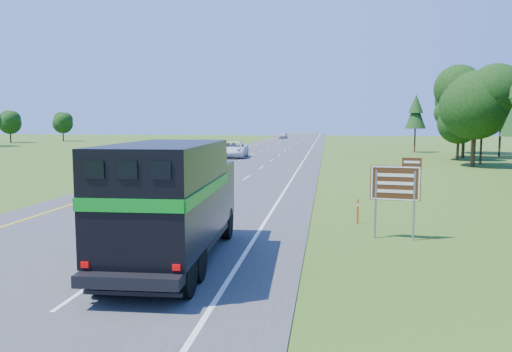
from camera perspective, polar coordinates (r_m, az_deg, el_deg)
The scene contains 7 objects.
road at distance 60.78m, azimuth 0.41°, elevation 2.03°, with size 15.00×260.00×0.04m, color #38383A.
lane_markings at distance 60.78m, azimuth 0.41°, elevation 2.06°, with size 11.15×260.00×0.01m.
horse_truck at distance 15.89m, azimuth -9.55°, elevation -2.64°, with size 3.06×8.78×3.84m.
white_suv at distance 61.94m, azimuth -2.64°, elevation 3.04°, with size 3.30×7.15×1.99m, color white.
far_car at distance 130.76m, azimuth 3.12°, elevation 4.66°, with size 1.86×4.63×1.58m, color #BCBBC3.
exit_sign at distance 19.77m, azimuth 15.71°, elevation -1.16°, with size 1.85×0.33×3.17m.
delineator at distance 22.63m, azimuth 11.56°, elevation -3.89°, with size 0.09×0.05×1.09m.
Camera 1 is at (8.24, -10.05, 4.54)m, focal length 35.00 mm.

